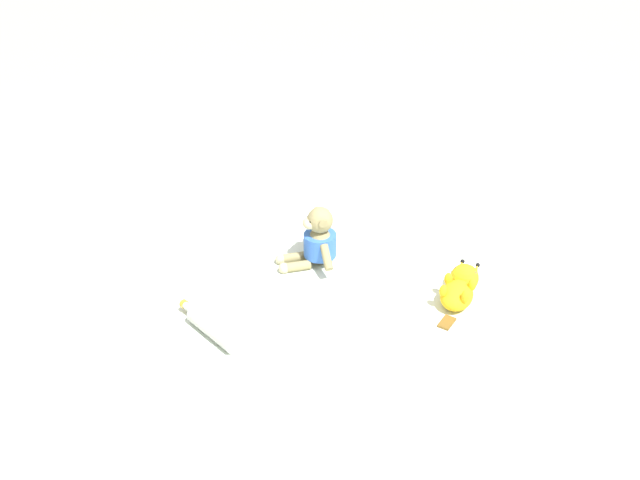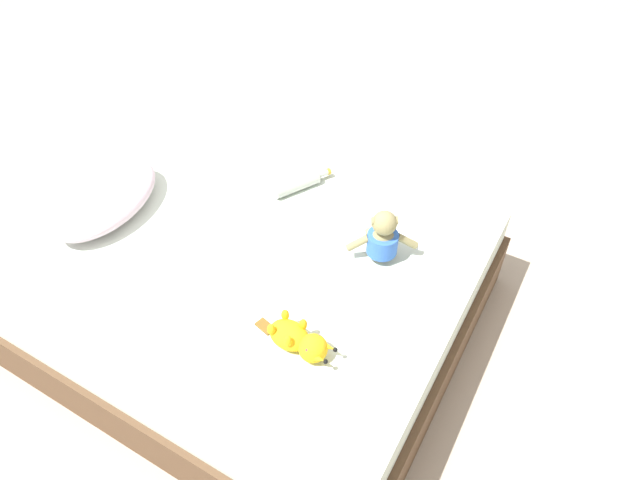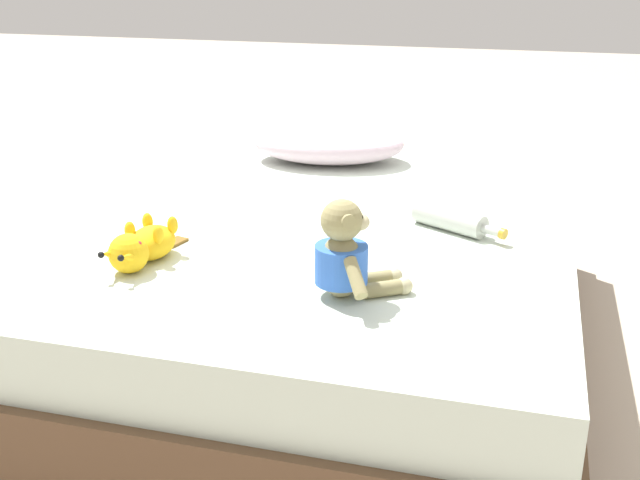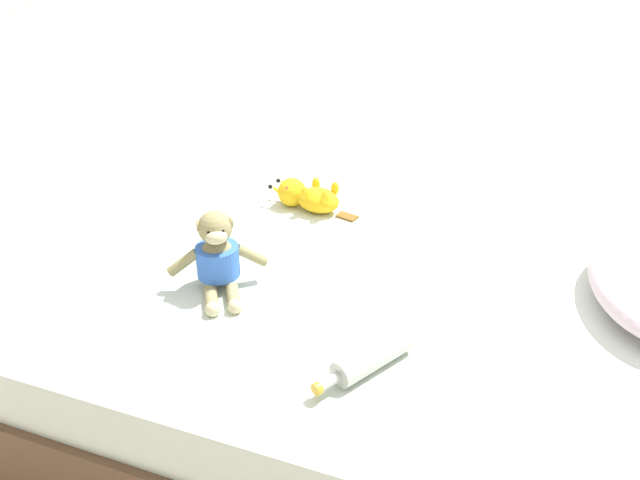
{
  "view_description": "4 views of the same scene",
  "coord_description": "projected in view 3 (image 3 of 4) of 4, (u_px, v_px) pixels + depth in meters",
  "views": [
    {
      "loc": [
        -0.49,
        1.56,
        1.97
      ],
      "look_at": [
        0.22,
        -0.54,
        0.55
      ],
      "focal_mm": 39.88,
      "sensor_mm": 36.0,
      "label": 1
    },
    {
      "loc": [
        -1.25,
        -1.1,
        2.09
      ],
      "look_at": [
        0.08,
        -0.34,
        0.57
      ],
      "focal_mm": 31.66,
      "sensor_mm": 36.0,
      "label": 2
    },
    {
      "loc": [
        0.61,
        -2.14,
        1.21
      ],
      "look_at": [
        0.11,
        -0.35,
        0.51
      ],
      "focal_mm": 43.82,
      "sensor_mm": 36.0,
      "label": 3
    },
    {
      "loc": [
        1.63,
        0.3,
        1.53
      ],
      "look_at": [
        0.09,
        -0.29,
        0.58
      ],
      "focal_mm": 38.0,
      "sensor_mm": 36.0,
      "label": 4
    }
  ],
  "objects": [
    {
      "name": "ground_plane",
      "position": [
        315.0,
        348.0,
        2.51
      ],
      "size": [
        16.0,
        16.0,
        0.0
      ],
      "primitive_type": "plane",
      "color": "#B7A893"
    },
    {
      "name": "glass_bottle",
      "position": [
        451.0,
        220.0,
        2.21
      ],
      "size": [
        0.28,
        0.18,
        0.07
      ],
      "color": "#B7BCB2",
      "rests_on": "bed"
    },
    {
      "name": "bed",
      "position": [
        314.0,
        284.0,
        2.43
      ],
      "size": [
        1.55,
        1.91,
        0.45
      ],
      "color": "brown",
      "rests_on": "ground_plane"
    },
    {
      "name": "pillow",
      "position": [
        328.0,
        143.0,
        2.91
      ],
      "size": [
        0.6,
        0.42,
        0.14
      ],
      "color": "silver",
      "rests_on": "bed"
    },
    {
      "name": "plush_monkey",
      "position": [
        346.0,
        257.0,
        1.78
      ],
      "size": [
        0.25,
        0.26,
        0.24
      ],
      "color": "#8E8456",
      "rests_on": "bed"
    },
    {
      "name": "plush_yellow_creature",
      "position": [
        142.0,
        246.0,
        1.97
      ],
      "size": [
        0.12,
        0.33,
        0.1
      ],
      "color": "yellow",
      "rests_on": "bed"
    }
  ]
}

